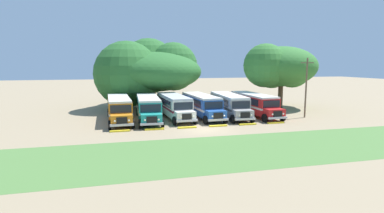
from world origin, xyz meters
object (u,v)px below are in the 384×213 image
parked_bus_slot_0 (119,108)px  parked_bus_slot_3 (201,105)px  parked_bus_slot_1 (148,107)px  parked_bus_slot_5 (254,103)px  utility_pole (306,86)px  broad_shade_tree (148,70)px  secondary_tree (279,67)px  parked_bus_slot_2 (174,105)px  parked_bus_slot_4 (229,104)px

parked_bus_slot_0 → parked_bus_slot_3: size_ratio=1.00×
parked_bus_slot_1 → parked_bus_slot_5: same height
parked_bus_slot_3 → parked_bus_slot_5: bearing=82.7°
utility_pole → parked_bus_slot_1: bearing=170.6°
parked_bus_slot_1 → broad_shade_tree: (1.29, 11.74, 4.19)m
parked_bus_slot_5 → secondary_tree: size_ratio=0.91×
parked_bus_slot_5 → secondary_tree: secondary_tree is taller
parked_bus_slot_1 → parked_bus_slot_2: (3.36, 0.84, 0.00)m
parked_bus_slot_1 → broad_shade_tree: broad_shade_tree is taller
secondary_tree → parked_bus_slot_4: bearing=-152.0°
parked_bus_slot_3 → secondary_tree: (13.75, 5.05, 4.66)m
parked_bus_slot_2 → secondary_tree: size_ratio=0.91×
parked_bus_slot_0 → secondary_tree: bearing=100.5°
secondary_tree → parked_bus_slot_3: bearing=-159.9°
parked_bus_slot_0 → utility_pole: utility_pole is taller
parked_bus_slot_4 → secondary_tree: (10.07, 5.36, 4.66)m
parked_bus_slot_1 → secondary_tree: secondary_tree is taller
parked_bus_slot_2 → secondary_tree: bearing=102.1°
parked_bus_slot_2 → parked_bus_slot_5: same height
parked_bus_slot_5 → parked_bus_slot_2: bearing=-96.5°
utility_pole → parked_bus_slot_3: bearing=163.4°
parked_bus_slot_4 → utility_pole: size_ratio=1.45×
parked_bus_slot_3 → secondary_tree: 15.37m
parked_bus_slot_3 → broad_shade_tree: size_ratio=0.66×
parked_bus_slot_2 → parked_bus_slot_5: 10.68m
parked_bus_slot_4 → secondary_tree: bearing=121.0°
parked_bus_slot_0 → parked_bus_slot_1: (3.43, -0.24, 0.00)m
broad_shade_tree → utility_pole: 23.63m
parked_bus_slot_3 → parked_bus_slot_4: size_ratio=1.00×
parked_bus_slot_0 → utility_pole: size_ratio=1.45×
parked_bus_slot_4 → secondary_tree: 12.32m
parked_bus_slot_1 → parked_bus_slot_3: bearing=96.7°
parked_bus_slot_0 → parked_bus_slot_3: 10.31m
parked_bus_slot_3 → secondary_tree: size_ratio=0.91×
parked_bus_slot_2 → parked_bus_slot_5: bearing=82.3°
parked_bus_slot_1 → parked_bus_slot_4: 10.56m
parked_bus_slot_2 → utility_pole: 16.80m
utility_pole → secondary_tree: bearing=82.5°
parked_bus_slot_1 → secondary_tree: 21.87m
parked_bus_slot_0 → parked_bus_slot_2: 6.82m
parked_bus_slot_4 → parked_bus_slot_5: 3.45m
parked_bus_slot_1 → parked_bus_slot_5: size_ratio=1.00×
parked_bus_slot_5 → utility_pole: (5.47, -3.24, 2.43)m
parked_bus_slot_0 → parked_bus_slot_3: bearing=89.6°
secondary_tree → utility_pole: secondary_tree is taller
parked_bus_slot_2 → parked_bus_slot_4: same height
broad_shade_tree → parked_bus_slot_4: bearing=-51.2°
parked_bus_slot_2 → utility_pole: size_ratio=1.45×
parked_bus_slot_1 → parked_bus_slot_4: size_ratio=1.00×
broad_shade_tree → parked_bus_slot_5: bearing=-42.7°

